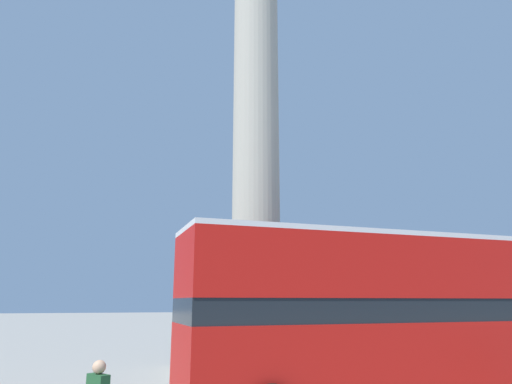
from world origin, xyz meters
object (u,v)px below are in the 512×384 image
equestrian_statue (399,317)px  street_lamp (272,301)px  monument_column (256,189)px  bus_b (392,311)px

equestrian_statue → street_lamp: (-10.61, -9.26, 0.83)m
monument_column → equestrian_statue: monument_column is taller
equestrian_statue → street_lamp: size_ratio=1.24×
bus_b → monument_column: bearing=101.0°
bus_b → street_lamp: size_ratio=2.19×
bus_b → street_lamp: street_lamp is taller
monument_column → bus_b: size_ratio=1.94×
bus_b → street_lamp: (-2.20, 3.09, 0.25)m
monument_column → street_lamp: bearing=-99.3°
bus_b → equestrian_statue: 14.95m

